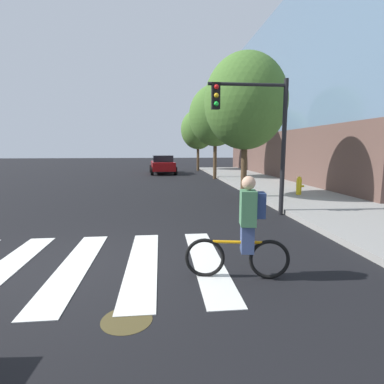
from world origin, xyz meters
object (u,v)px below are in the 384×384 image
Objects in this scene: manhole_cover at (127,320)px; traffic_light_near at (258,124)px; cyclist at (245,228)px; street_tree_far at (198,130)px; street_tree_mid at (215,116)px; sedan_mid at (163,164)px; street_tree_near at (246,102)px; fire_hydrant at (299,186)px.

traffic_light_near is (3.44, 5.57, 2.86)m from manhole_cover.
street_tree_far is (2.16, 23.49, 2.96)m from cyclist.
street_tree_mid reaches higher than cyclist.
cyclist reaches higher than sedan_mid.
street_tree_mid reaches higher than sedan_mid.
sedan_mid is at bearing 88.34° from manhole_cover.
manhole_cover is 2.24m from cyclist.
cyclist is 16.37m from street_tree_mid.
street_tree_near is at bearing 65.55° from manhole_cover.
traffic_light_near is 11.42m from street_tree_mid.
fire_hydrant is 4.21m from street_tree_near.
street_tree_near reaches higher than manhole_cover.
fire_hydrant is at bearing 53.80° from manhole_cover.
street_tree_near is at bearing 74.57° from cyclist.
fire_hydrant is 0.14× the size of street_tree_far.
traffic_light_near is 0.75× the size of street_tree_far.
cyclist is 5.22m from traffic_light_near.
cyclist is at bearing 30.38° from manhole_cover.
traffic_light_near is 0.67× the size of street_tree_mid.
manhole_cover is 0.15× the size of traffic_light_near.
street_tree_mid is at bearing -52.93° from sedan_mid.
street_tree_far is at bearing 89.54° from street_tree_near.
street_tree_mid is 1.12× the size of street_tree_far.
fire_hydrant is (6.31, 8.62, 0.53)m from manhole_cover.
fire_hydrant is 0.13× the size of street_tree_near.
traffic_light_near is at bearing -133.23° from fire_hydrant.
street_tree_near is (0.38, 2.84, 1.06)m from traffic_light_near.
street_tree_far is at bearing 84.75° from cyclist.
street_tree_mid is at bearing -88.38° from street_tree_far.
cyclist is 2.17× the size of fire_hydrant.
fire_hydrant is at bearing -66.32° from sedan_mid.
street_tree_mid is (0.73, 11.31, 1.40)m from traffic_light_near.
manhole_cover is at bearing -99.15° from street_tree_far.
manhole_cover is 0.11× the size of street_tree_near.
cyclist is at bearing -105.43° from street_tree_near.
manhole_cover is at bearing -103.87° from street_tree_mid.
manhole_cover is 0.82× the size of fire_hydrant.
sedan_mid is 0.80× the size of street_tree_far.
traffic_light_near reaches higher than sedan_mid.
traffic_light_near reaches higher than cyclist.
manhole_cover is 25.15m from street_tree_far.
sedan_mid is 1.07× the size of traffic_light_near.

